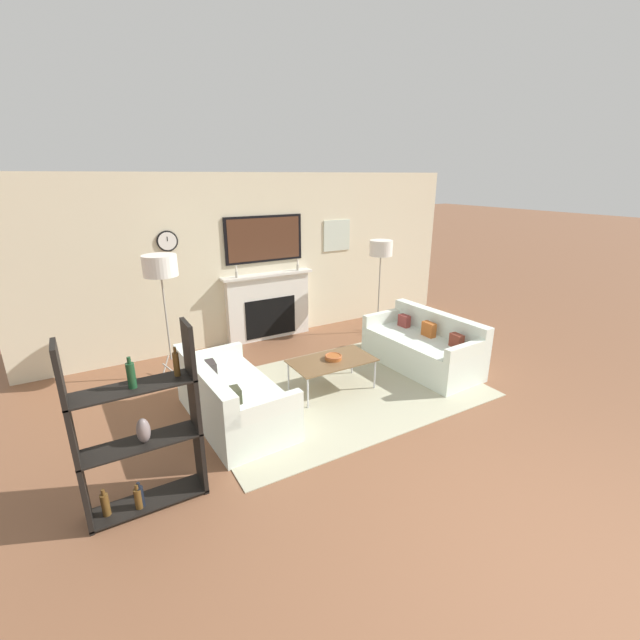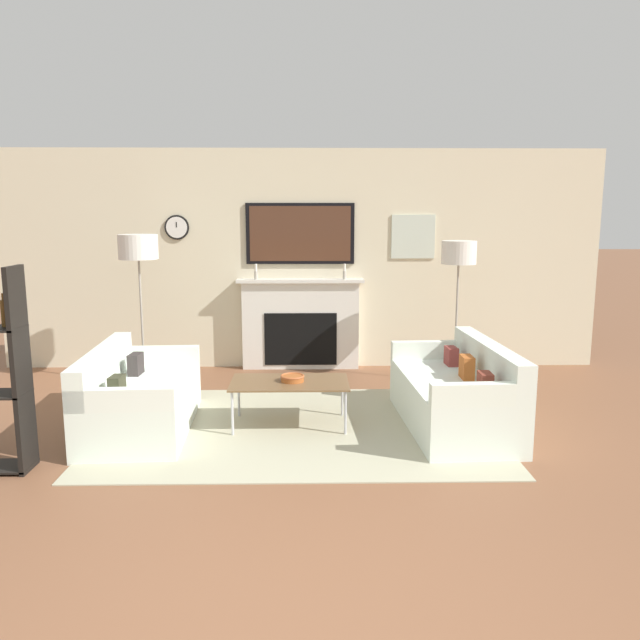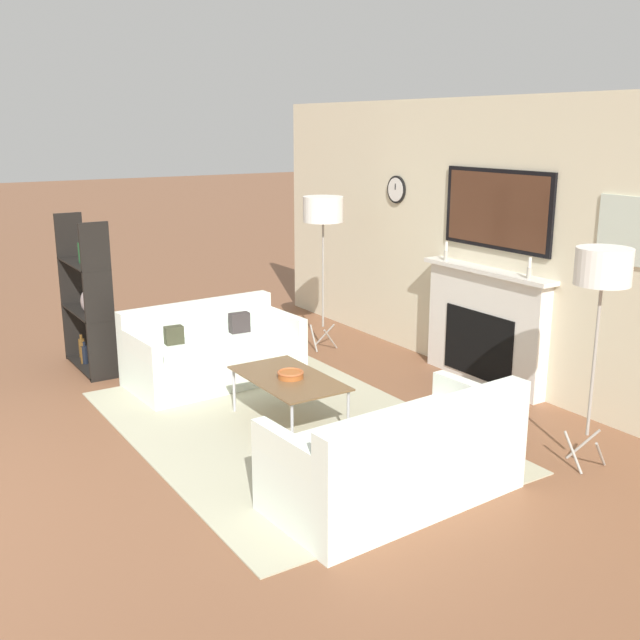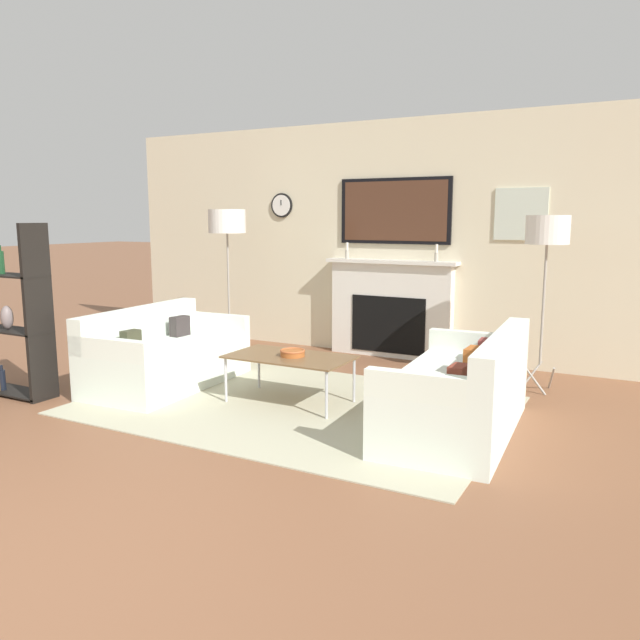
{
  "view_description": "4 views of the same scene",
  "coord_description": "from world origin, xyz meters",
  "px_view_note": "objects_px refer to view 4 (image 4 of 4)",
  "views": [
    {
      "loc": [
        -2.73,
        -1.3,
        2.65
      ],
      "look_at": [
        0.04,
        3.44,
        0.79
      ],
      "focal_mm": 24.0,
      "sensor_mm": 36.0,
      "label": 1
    },
    {
      "loc": [
        0.09,
        -2.56,
        1.94
      ],
      "look_at": [
        0.21,
        3.27,
        0.93
      ],
      "focal_mm": 35.0,
      "sensor_mm": 36.0,
      "label": 2
    },
    {
      "loc": [
        4.99,
        -0.01,
        2.44
      ],
      "look_at": [
        0.26,
        3.03,
        0.97
      ],
      "focal_mm": 42.0,
      "sensor_mm": 36.0,
      "label": 3
    },
    {
      "loc": [
        2.64,
        -1.59,
        1.6
      ],
      "look_at": [
        0.09,
        3.17,
        0.72
      ],
      "focal_mm": 35.0,
      "sensor_mm": 36.0,
      "label": 4
    }
  ],
  "objects_px": {
    "coffee_table": "(290,359)",
    "decorative_bowl": "(293,353)",
    "couch_left": "(165,358)",
    "couch_right": "(460,396)",
    "floor_lamp_right": "(548,232)",
    "shelf_unit": "(6,318)",
    "floor_lamp_left": "(227,223)"
  },
  "relations": [
    {
      "from": "coffee_table",
      "to": "floor_lamp_right",
      "type": "distance_m",
      "value": 2.58
    },
    {
      "from": "decorative_bowl",
      "to": "shelf_unit",
      "type": "relative_size",
      "value": 0.14
    },
    {
      "from": "shelf_unit",
      "to": "floor_lamp_right",
      "type": "bearing_deg",
      "value": 29.32
    },
    {
      "from": "coffee_table",
      "to": "decorative_bowl",
      "type": "relative_size",
      "value": 4.86
    },
    {
      "from": "floor_lamp_left",
      "to": "shelf_unit",
      "type": "xyz_separation_m",
      "value": [
        -0.72,
        -2.4,
        -0.83
      ]
    },
    {
      "from": "coffee_table",
      "to": "floor_lamp_right",
      "type": "height_order",
      "value": "floor_lamp_right"
    },
    {
      "from": "couch_left",
      "to": "coffee_table",
      "type": "distance_m",
      "value": 1.37
    },
    {
      "from": "couch_right",
      "to": "decorative_bowl",
      "type": "xyz_separation_m",
      "value": [
        -1.49,
        0.06,
        0.16
      ]
    },
    {
      "from": "decorative_bowl",
      "to": "floor_lamp_right",
      "type": "distance_m",
      "value": 2.54
    },
    {
      "from": "decorative_bowl",
      "to": "shelf_unit",
      "type": "bearing_deg",
      "value": -158.46
    },
    {
      "from": "couch_left",
      "to": "decorative_bowl",
      "type": "relative_size",
      "value": 7.57
    },
    {
      "from": "decorative_bowl",
      "to": "couch_left",
      "type": "bearing_deg",
      "value": -177.29
    },
    {
      "from": "decorative_bowl",
      "to": "floor_lamp_right",
      "type": "height_order",
      "value": "floor_lamp_right"
    },
    {
      "from": "decorative_bowl",
      "to": "shelf_unit",
      "type": "xyz_separation_m",
      "value": [
        -2.44,
        -0.96,
        0.26
      ]
    },
    {
      "from": "floor_lamp_right",
      "to": "decorative_bowl",
      "type": "bearing_deg",
      "value": -141.88
    },
    {
      "from": "coffee_table",
      "to": "decorative_bowl",
      "type": "xyz_separation_m",
      "value": [
        0.03,
        0.01,
        0.06
      ]
    },
    {
      "from": "floor_lamp_left",
      "to": "shelf_unit",
      "type": "relative_size",
      "value": 1.09
    },
    {
      "from": "floor_lamp_right",
      "to": "shelf_unit",
      "type": "distance_m",
      "value": 4.96
    },
    {
      "from": "couch_left",
      "to": "shelf_unit",
      "type": "height_order",
      "value": "shelf_unit"
    },
    {
      "from": "couch_left",
      "to": "couch_right",
      "type": "bearing_deg",
      "value": 0.07
    },
    {
      "from": "coffee_table",
      "to": "floor_lamp_right",
      "type": "xyz_separation_m",
      "value": [
        1.86,
        1.44,
        1.08
      ]
    },
    {
      "from": "couch_left",
      "to": "floor_lamp_left",
      "type": "xyz_separation_m",
      "value": [
        -0.33,
        1.5,
        1.27
      ]
    },
    {
      "from": "couch_right",
      "to": "floor_lamp_right",
      "type": "relative_size",
      "value": 1.06
    },
    {
      "from": "couch_left",
      "to": "floor_lamp_right",
      "type": "distance_m",
      "value": 3.75
    },
    {
      "from": "coffee_table",
      "to": "decorative_bowl",
      "type": "bearing_deg",
      "value": 13.46
    },
    {
      "from": "couch_right",
      "to": "floor_lamp_right",
      "type": "xyz_separation_m",
      "value": [
        0.34,
        1.5,
        1.18
      ]
    },
    {
      "from": "couch_right",
      "to": "shelf_unit",
      "type": "bearing_deg",
      "value": -167.09
    },
    {
      "from": "shelf_unit",
      "to": "decorative_bowl",
      "type": "bearing_deg",
      "value": 21.54
    },
    {
      "from": "couch_left",
      "to": "floor_lamp_left",
      "type": "distance_m",
      "value": 2.0
    },
    {
      "from": "couch_right",
      "to": "shelf_unit",
      "type": "height_order",
      "value": "shelf_unit"
    },
    {
      "from": "couch_right",
      "to": "coffee_table",
      "type": "height_order",
      "value": "couch_right"
    },
    {
      "from": "coffee_table",
      "to": "shelf_unit",
      "type": "xyz_separation_m",
      "value": [
        -2.42,
        -0.96,
        0.32
      ]
    }
  ]
}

